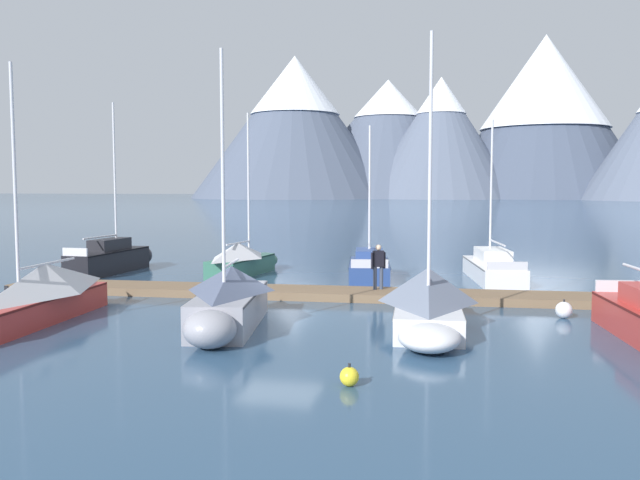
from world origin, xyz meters
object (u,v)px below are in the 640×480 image
sailboat_outer_slip (428,302)px  person_on_dock (378,264)px  mooring_buoy_inner_mooring (349,377)px  sailboat_nearest_berth (114,258)px  sailboat_mid_dock_port (244,259)px  sailboat_end_of_dock (490,267)px  mooring_buoy_channel_marker (564,310)px  sailboat_far_berth (369,266)px  sailboat_mid_dock_starboard (228,300)px  sailboat_second_berth (35,296)px

sailboat_outer_slip → person_on_dock: sailboat_outer_slip is taller
mooring_buoy_inner_mooring → sailboat_outer_slip: bearing=77.7°
person_on_dock → mooring_buoy_inner_mooring: bearing=-85.6°
sailboat_nearest_berth → person_on_dock: bearing=-18.8°
sailboat_nearest_berth → sailboat_mid_dock_port: (6.48, 0.54, 0.05)m
sailboat_end_of_dock → mooring_buoy_inner_mooring: sailboat_end_of_dock is taller
sailboat_outer_slip → mooring_buoy_channel_marker: (4.11, 2.64, -0.54)m
sailboat_nearest_berth → sailboat_mid_dock_port: 6.51m
sailboat_nearest_berth → sailboat_outer_slip: 18.63m
sailboat_far_berth → sailboat_outer_slip: 11.14m
sailboat_end_of_dock → sailboat_outer_slip: bearing=-100.5°
sailboat_mid_dock_starboard → person_on_dock: (3.59, 6.41, 0.41)m
sailboat_nearest_berth → sailboat_mid_dock_starboard: bearing=-47.8°
sailboat_far_berth → mooring_buoy_inner_mooring: (1.97, -16.53, -0.32)m
sailboat_second_berth → sailboat_mid_dock_starboard: size_ratio=0.97×
sailboat_mid_dock_starboard → mooring_buoy_channel_marker: (9.85, 3.70, -0.59)m
sailboat_nearest_berth → sailboat_outer_slip: sailboat_outer_slip is taller
sailboat_second_berth → person_on_dock: bearing=36.2°
sailboat_mid_dock_port → sailboat_far_berth: (5.99, 0.13, -0.21)m
sailboat_mid_dock_starboard → person_on_dock: bearing=60.8°
mooring_buoy_inner_mooring → sailboat_second_berth: bearing=158.0°
sailboat_mid_dock_port → mooring_buoy_inner_mooring: bearing=-64.1°
sailboat_far_berth → mooring_buoy_channel_marker: sailboat_far_berth is taller
mooring_buoy_inner_mooring → sailboat_mid_dock_port: bearing=115.9°
mooring_buoy_channel_marker → mooring_buoy_inner_mooring: (-5.40, -8.53, -0.06)m
sailboat_mid_dock_port → sailboat_end_of_dock: size_ratio=1.02×
sailboat_second_berth → mooring_buoy_inner_mooring: bearing=-22.0°
sailboat_nearest_berth → person_on_dock: (13.58, -4.62, 0.57)m
sailboat_end_of_dock → sailboat_nearest_berth: bearing=-174.8°
sailboat_second_berth → person_on_dock: 11.87m
sailboat_nearest_berth → person_on_dock: size_ratio=4.87×
person_on_dock → mooring_buoy_inner_mooring: (0.87, -11.24, -1.06)m
sailboat_end_of_dock → mooring_buoy_inner_mooring: size_ratio=15.41×
sailboat_second_berth → mooring_buoy_channel_marker: 16.42m
sailboat_nearest_berth → mooring_buoy_inner_mooring: sailboat_nearest_berth is taller
sailboat_mid_dock_starboard → sailboat_outer_slip: 5.84m
person_on_dock → sailboat_outer_slip: bearing=-68.1°
sailboat_mid_dock_port → mooring_buoy_channel_marker: bearing=-30.5°
sailboat_mid_dock_port → sailboat_end_of_dock: 11.46m
sailboat_nearest_berth → sailboat_far_berth: (12.47, 0.68, -0.16)m
sailboat_mid_dock_starboard → mooring_buoy_inner_mooring: sailboat_mid_dock_starboard is taller
sailboat_mid_dock_starboard → person_on_dock: sailboat_mid_dock_starboard is taller
sailboat_nearest_berth → sailboat_second_berth: size_ratio=1.07×
sailboat_end_of_dock → sailboat_mid_dock_port: bearing=-174.6°
sailboat_mid_dock_starboard → mooring_buoy_channel_marker: sailboat_mid_dock_starboard is taller
sailboat_mid_dock_port → sailboat_far_berth: size_ratio=1.11×
sailboat_nearest_berth → sailboat_far_berth: bearing=3.1°
sailboat_second_berth → sailboat_outer_slip: sailboat_outer_slip is taller
sailboat_outer_slip → mooring_buoy_channel_marker: 4.92m
sailboat_nearest_berth → sailboat_mid_dock_starboard: (10.00, -11.02, 0.16)m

